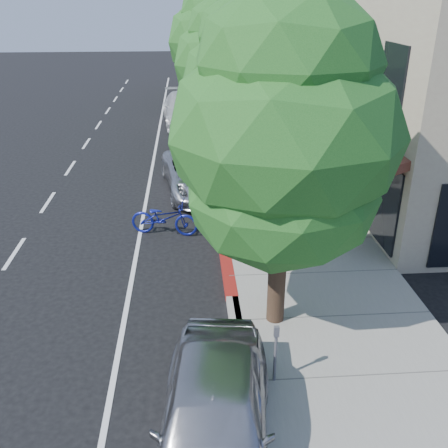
{
  "coord_description": "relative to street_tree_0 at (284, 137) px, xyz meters",
  "views": [
    {
      "loc": [
        -0.97,
        -11.43,
        6.95
      ],
      "look_at": [
        -0.08,
        0.69,
        1.35
      ],
      "focal_mm": 40.0,
      "sensor_mm": 36.0,
      "label": 1
    }
  ],
  "objects": [
    {
      "name": "street_tree_1",
      "position": [
        0.0,
        6.0,
        0.02
      ],
      "size": [
        4.17,
        4.17,
        7.12
      ],
      "color": "black",
      "rests_on": "ground"
    },
    {
      "name": "storefront_building",
      "position": [
        8.7,
        20.0,
        -0.92
      ],
      "size": [
        10.0,
        36.0,
        7.0
      ],
      "primitive_type": "cube",
      "color": "#B5AB8B",
      "rests_on": "ground"
    },
    {
      "name": "dark_sedan",
      "position": [
        -1.51,
        15.88,
        -3.58
      ],
      "size": [
        1.83,
        5.12,
        1.68
      ],
      "primitive_type": "imported",
      "rotation": [
        0.0,
        0.0,
        0.01
      ],
      "color": "black",
      "rests_on": "ground"
    },
    {
      "name": "pedestrian",
      "position": [
        1.0,
        8.8,
        -3.32
      ],
      "size": [
        1.04,
        0.88,
        1.9
      ],
      "primitive_type": "imported",
      "rotation": [
        0.0,
        0.0,
        3.33
      ],
      "color": "black",
      "rests_on": "sidewalk"
    },
    {
      "name": "curb",
      "position": [
        -0.9,
        10.0,
        -4.34
      ],
      "size": [
        0.3,
        56.0,
        0.15
      ],
      "primitive_type": "cube",
      "color": "#9E998E",
      "rests_on": "ground"
    },
    {
      "name": "near_car_a",
      "position": [
        -1.59,
        -3.5,
        -3.63
      ],
      "size": [
        2.37,
        4.81,
        1.58
      ],
      "primitive_type": "imported",
      "rotation": [
        0.0,
        0.0,
        -0.11
      ],
      "color": "#ABABAF",
      "rests_on": "ground"
    },
    {
      "name": "street_tree_4",
      "position": [
        -0.0,
        24.0,
        -0.02
      ],
      "size": [
        4.32,
        4.32,
        7.12
      ],
      "color": "black",
      "rests_on": "ground"
    },
    {
      "name": "street_tree_0",
      "position": [
        0.0,
        0.0,
        0.0
      ],
      "size": [
        4.69,
        4.69,
        7.25
      ],
      "color": "black",
      "rests_on": "ground"
    },
    {
      "name": "curb_red_segment",
      "position": [
        -0.9,
        3.0,
        -4.34
      ],
      "size": [
        0.32,
        4.0,
        0.15
      ],
      "primitive_type": "cube",
      "color": "maroon",
      "rests_on": "ground"
    },
    {
      "name": "bicycle",
      "position": [
        -2.7,
        5.0,
        -3.86
      ],
      "size": [
        2.26,
        1.21,
        1.13
      ],
      "primitive_type": "imported",
      "rotation": [
        0.0,
        0.0,
        1.34
      ],
      "color": "navy",
      "rests_on": "ground"
    },
    {
      "name": "ground",
      "position": [
        -0.9,
        2.0,
        -4.42
      ],
      "size": [
        120.0,
        120.0,
        0.0
      ],
      "primitive_type": "plane",
      "color": "black",
      "rests_on": "ground"
    },
    {
      "name": "street_tree_3",
      "position": [
        0.0,
        18.0,
        0.25
      ],
      "size": [
        5.71,
        5.71,
        7.88
      ],
      "color": "black",
      "rests_on": "ground"
    },
    {
      "name": "street_tree_5",
      "position": [
        0.0,
        30.0,
        0.25
      ],
      "size": [
        5.24,
        5.24,
        7.74
      ],
      "color": "black",
      "rests_on": "ground"
    },
    {
      "name": "sidewalk",
      "position": [
        1.4,
        10.0,
        -4.34
      ],
      "size": [
        4.6,
        56.0,
        0.15
      ],
      "primitive_type": "cube",
      "color": "gray",
      "rests_on": "ground"
    },
    {
      "name": "dark_suv_far",
      "position": [
        -1.46,
        24.89,
        -3.57
      ],
      "size": [
        2.25,
        5.07,
        1.69
      ],
      "primitive_type": "imported",
      "rotation": [
        0.0,
        0.0,
        -0.05
      ],
      "color": "black",
      "rests_on": "ground"
    },
    {
      "name": "silver_suv",
      "position": [
        -1.54,
        8.73,
        -3.69
      ],
      "size": [
        3.08,
        5.48,
        1.45
      ],
      "primitive_type": "imported",
      "rotation": [
        0.0,
        0.0,
        0.13
      ],
      "color": "#B3B4B8",
      "rests_on": "ground"
    },
    {
      "name": "street_tree_2",
      "position": [
        0.0,
        12.0,
        -0.12
      ],
      "size": [
        4.9,
        4.9,
        7.15
      ],
      "color": "black",
      "rests_on": "ground"
    },
    {
      "name": "white_pickup",
      "position": [
        -2.01,
        19.99,
        -3.55
      ],
      "size": [
        2.82,
        6.1,
        1.73
      ],
      "primitive_type": "imported",
      "rotation": [
        0.0,
        0.0,
        0.07
      ],
      "color": "silver",
      "rests_on": "ground"
    },
    {
      "name": "cyclist",
      "position": [
        -0.65,
        5.0,
        -3.56
      ],
      "size": [
        0.51,
        0.68,
        1.71
      ],
      "primitive_type": "imported",
      "rotation": [
        0.0,
        0.0,
        1.4
      ],
      "color": "white",
      "rests_on": "ground"
    }
  ]
}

